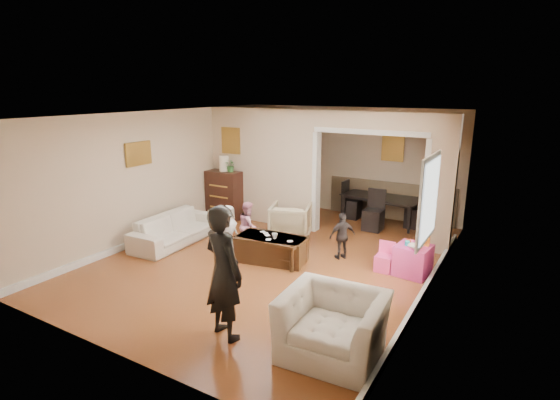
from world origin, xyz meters
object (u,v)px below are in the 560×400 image
Objects in this scene: sofa at (176,229)px; armchair_front at (333,326)px; coffee_cup at (275,236)px; dresser at (225,195)px; coffee_table at (271,249)px; play_table at (413,260)px; child_toddler at (342,236)px; cyan_cup at (407,243)px; child_kneel_a at (228,230)px; child_kneel_b at (249,226)px; armchair_back at (291,221)px; adult_person at (224,272)px; dining_table at (382,209)px; table_lamp at (224,163)px.

sofa is 4.67m from armchair_front.
sofa is 19.70× the size of coffee_cup.
dresser is 2.91m from coffee_table.
child_toddler reaches higher than play_table.
cyan_cup is 3.19m from child_kneel_a.
coffee_cup is at bearing -144.77° from child_kneel_b.
coffee_cup is (0.38, -1.27, 0.14)m from armchair_back.
adult_person reaches higher than armchair_back.
child_toddler is (0.95, 0.80, -0.07)m from coffee_cup.
dresser reaches higher than coffee_table.
adult_person reaches higher than dining_table.
cyan_cup is (2.14, 0.69, 0.04)m from coffee_cup.
coffee_table is (2.34, -1.70, -0.34)m from dresser.
dining_table is at bearing 74.65° from coffee_cup.
table_lamp is 0.68× the size of play_table.
armchair_back is at bearing 167.04° from cyan_cup.
table_lamp is (0.00, 0.00, 0.75)m from dresser.
child_kneel_a is (-1.62, 2.21, -0.38)m from adult_person.
armchair_front is 3.20× the size of table_lamp.
child_kneel_a reaches higher than coffee_cup.
table_lamp is 4.50× the size of cyan_cup.
cyan_cup is 0.09× the size of child_kneel_b.
table_lamp is at bearing 143.91° from coffee_table.
armchair_front is at bearing -161.36° from child_kneel_b.
dresser is 0.75m from table_lamp.
adult_person is at bearing -52.65° from dresser.
coffee_table is 1.28× the size of child_kneel_a.
armchair_back is at bearing -23.69° from child_kneel_a.
armchair_back is 10.13× the size of cyan_cup.
table_lamp is at bearing 18.24° from child_kneel_b.
coffee_table is (2.34, -1.70, -1.10)m from table_lamp.
cyan_cup is (-0.10, -0.05, 0.30)m from play_table.
armchair_front is at bearing -70.12° from dining_table.
armchair_front reaches higher than cyan_cup.
dresser is (-4.43, 3.77, 0.20)m from armchair_front.
dresser is (-2.06, 0.49, 0.21)m from armchair_back.
coffee_cup is 2.37m from play_table.
armchair_front is at bearing -124.16° from child_kneel_a.
child_toddler is (1.33, -0.47, 0.07)m from armchair_back.
play_table is 0.32m from cyan_cup.
child_toddler is (3.39, -0.95, -0.14)m from dresser.
dresser is 1.32× the size of child_toddler.
dresser is 0.94× the size of coffee_table.
child_toddler is (1.90, 0.90, -0.04)m from child_kneel_a.
table_lamp is at bearing -66.88° from child_toddler.
cyan_cup is (2.24, 0.64, 0.32)m from coffee_table.
table_lamp is 2.52m from child_kneel_a.
armchair_front is (2.38, -3.28, 0.01)m from armchair_back.
cyan_cup is 0.04× the size of dining_table.
armchair_back is at bearing -56.06° from sofa.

